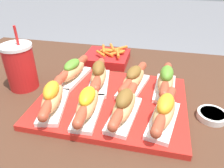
{
  "coord_description": "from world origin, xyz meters",
  "views": [
    {
      "loc": [
        0.12,
        -0.51,
        1.11
      ],
      "look_at": [
        -0.0,
        0.04,
        0.77
      ],
      "focal_mm": 35.0,
      "sensor_mm": 36.0,
      "label": 1
    }
  ],
  "objects_px": {
    "hot_dog_2": "(124,106)",
    "hot_dog_0": "(52,97)",
    "hot_dog_6": "(134,79)",
    "sauce_bowl": "(212,115)",
    "fries_basket": "(107,57)",
    "hot_dog_7": "(166,80)",
    "serving_tray": "(111,101)",
    "hot_dog_3": "(164,111)",
    "hot_dog_4": "(73,71)",
    "drink_cup": "(20,67)",
    "hot_dog_5": "(99,75)",
    "hot_dog_1": "(88,103)"
  },
  "relations": [
    {
      "from": "hot_dog_6",
      "to": "fries_basket",
      "type": "distance_m",
      "value": 0.26
    },
    {
      "from": "fries_basket",
      "to": "drink_cup",
      "type": "bearing_deg",
      "value": -131.69
    },
    {
      "from": "serving_tray",
      "to": "hot_dog_5",
      "type": "bearing_deg",
      "value": 127.7
    },
    {
      "from": "serving_tray",
      "to": "hot_dog_3",
      "type": "bearing_deg",
      "value": -24.63
    },
    {
      "from": "hot_dog_3",
      "to": "sauce_bowl",
      "type": "bearing_deg",
      "value": 26.98
    },
    {
      "from": "hot_dog_1",
      "to": "hot_dog_3",
      "type": "relative_size",
      "value": 1.01
    },
    {
      "from": "hot_dog_6",
      "to": "drink_cup",
      "type": "distance_m",
      "value": 0.37
    },
    {
      "from": "hot_dog_4",
      "to": "hot_dog_7",
      "type": "relative_size",
      "value": 0.99
    },
    {
      "from": "hot_dog_5",
      "to": "sauce_bowl",
      "type": "relative_size",
      "value": 2.57
    },
    {
      "from": "serving_tray",
      "to": "hot_dog_1",
      "type": "bearing_deg",
      "value": -118.03
    },
    {
      "from": "hot_dog_2",
      "to": "hot_dog_4",
      "type": "relative_size",
      "value": 1.0
    },
    {
      "from": "hot_dog_4",
      "to": "drink_cup",
      "type": "xyz_separation_m",
      "value": [
        -0.16,
        -0.05,
        0.02
      ]
    },
    {
      "from": "hot_dog_0",
      "to": "sauce_bowl",
      "type": "bearing_deg",
      "value": 9.6
    },
    {
      "from": "sauce_bowl",
      "to": "hot_dog_6",
      "type": "bearing_deg",
      "value": 161.18
    },
    {
      "from": "hot_dog_0",
      "to": "hot_dog_1",
      "type": "distance_m",
      "value": 0.1
    },
    {
      "from": "hot_dog_1",
      "to": "hot_dog_7",
      "type": "distance_m",
      "value": 0.26
    },
    {
      "from": "hot_dog_5",
      "to": "drink_cup",
      "type": "distance_m",
      "value": 0.26
    },
    {
      "from": "serving_tray",
      "to": "hot_dog_1",
      "type": "distance_m",
      "value": 0.1
    },
    {
      "from": "hot_dog_1",
      "to": "sauce_bowl",
      "type": "relative_size",
      "value": 2.6
    },
    {
      "from": "drink_cup",
      "to": "fries_basket",
      "type": "xyz_separation_m",
      "value": [
        0.23,
        0.26,
        -0.06
      ]
    },
    {
      "from": "sauce_bowl",
      "to": "hot_dog_7",
      "type": "bearing_deg",
      "value": 145.57
    },
    {
      "from": "serving_tray",
      "to": "fries_basket",
      "type": "bearing_deg",
      "value": 105.78
    },
    {
      "from": "hot_dog_5",
      "to": "hot_dog_6",
      "type": "relative_size",
      "value": 1.01
    },
    {
      "from": "hot_dog_0",
      "to": "hot_dog_2",
      "type": "bearing_deg",
      "value": 1.56
    },
    {
      "from": "hot_dog_0",
      "to": "hot_dog_7",
      "type": "relative_size",
      "value": 0.98
    },
    {
      "from": "serving_tray",
      "to": "hot_dog_2",
      "type": "height_order",
      "value": "hot_dog_2"
    },
    {
      "from": "hot_dog_6",
      "to": "hot_dog_2",
      "type": "bearing_deg",
      "value": -91.64
    },
    {
      "from": "hot_dog_6",
      "to": "hot_dog_7",
      "type": "xyz_separation_m",
      "value": [
        0.1,
        0.01,
        0.0
      ]
    },
    {
      "from": "hot_dog_4",
      "to": "hot_dog_5",
      "type": "height_order",
      "value": "hot_dog_5"
    },
    {
      "from": "hot_dog_4",
      "to": "hot_dog_5",
      "type": "relative_size",
      "value": 1.01
    },
    {
      "from": "hot_dog_3",
      "to": "drink_cup",
      "type": "height_order",
      "value": "drink_cup"
    },
    {
      "from": "hot_dog_6",
      "to": "sauce_bowl",
      "type": "bearing_deg",
      "value": -18.82
    },
    {
      "from": "serving_tray",
      "to": "drink_cup",
      "type": "bearing_deg",
      "value": 174.33
    },
    {
      "from": "hot_dog_4",
      "to": "hot_dog_3",
      "type": "bearing_deg",
      "value": -26.93
    },
    {
      "from": "hot_dog_7",
      "to": "hot_dog_4",
      "type": "bearing_deg",
      "value": -179.77
    },
    {
      "from": "fries_basket",
      "to": "hot_dog_5",
      "type": "bearing_deg",
      "value": -83.43
    },
    {
      "from": "hot_dog_0",
      "to": "drink_cup",
      "type": "bearing_deg",
      "value": 146.24
    },
    {
      "from": "hot_dog_2",
      "to": "hot_dog_7",
      "type": "bearing_deg",
      "value": 56.8
    },
    {
      "from": "hot_dog_0",
      "to": "hot_dog_5",
      "type": "xyz_separation_m",
      "value": [
        0.09,
        0.15,
        0.0
      ]
    },
    {
      "from": "hot_dog_0",
      "to": "hot_dog_7",
      "type": "height_order",
      "value": "hot_dog_7"
    },
    {
      "from": "hot_dog_4",
      "to": "sauce_bowl",
      "type": "xyz_separation_m",
      "value": [
        0.44,
        -0.09,
        -0.04
      ]
    },
    {
      "from": "hot_dog_6",
      "to": "fries_basket",
      "type": "bearing_deg",
      "value": 123.23
    },
    {
      "from": "hot_dog_0",
      "to": "hot_dog_3",
      "type": "bearing_deg",
      "value": 1.15
    },
    {
      "from": "hot_dog_4",
      "to": "sauce_bowl",
      "type": "height_order",
      "value": "hot_dog_4"
    },
    {
      "from": "hot_dog_4",
      "to": "hot_dog_0",
      "type": "bearing_deg",
      "value": -88.06
    },
    {
      "from": "hot_dog_3",
      "to": "hot_dog_6",
      "type": "bearing_deg",
      "value": 123.96
    },
    {
      "from": "hot_dog_6",
      "to": "sauce_bowl",
      "type": "relative_size",
      "value": 2.55
    },
    {
      "from": "hot_dog_2",
      "to": "hot_dog_0",
      "type": "bearing_deg",
      "value": -178.44
    },
    {
      "from": "hot_dog_3",
      "to": "fries_basket",
      "type": "height_order",
      "value": "hot_dog_3"
    },
    {
      "from": "hot_dog_2",
      "to": "fries_basket",
      "type": "distance_m",
      "value": 0.38
    }
  ]
}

